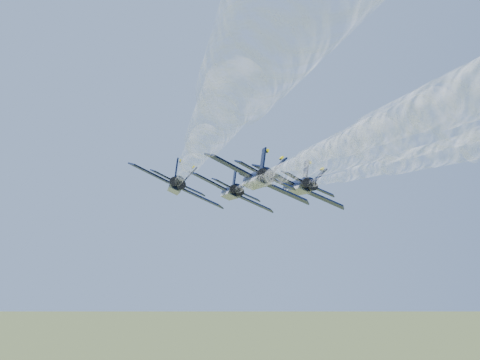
{
  "coord_description": "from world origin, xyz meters",
  "views": [
    {
      "loc": [
        -5.84,
        -95.53,
        88.46
      ],
      "look_at": [
        -2.06,
        4.41,
        97.5
      ],
      "focal_mm": 55.0,
      "sensor_mm": 36.0,
      "label": 1
    }
  ],
  "objects_px": {
    "jet_lead": "(231,192)",
    "jet_right": "(298,187)",
    "jet_left": "(176,186)",
    "jet_slot": "(257,179)"
  },
  "relations": [
    {
      "from": "jet_left",
      "to": "jet_right",
      "type": "relative_size",
      "value": 1.0
    },
    {
      "from": "jet_lead",
      "to": "jet_left",
      "type": "relative_size",
      "value": 1.0
    },
    {
      "from": "jet_right",
      "to": "jet_lead",
      "type": "bearing_deg",
      "value": 126.62
    },
    {
      "from": "jet_lead",
      "to": "jet_right",
      "type": "xyz_separation_m",
      "value": [
        8.76,
        -9.91,
        0.0
      ]
    },
    {
      "from": "jet_lead",
      "to": "jet_slot",
      "type": "bearing_deg",
      "value": -88.14
    },
    {
      "from": "jet_left",
      "to": "jet_slot",
      "type": "height_order",
      "value": "same"
    },
    {
      "from": "jet_left",
      "to": "jet_right",
      "type": "distance_m",
      "value": 16.4
    },
    {
      "from": "jet_left",
      "to": "jet_slot",
      "type": "distance_m",
      "value": 14.23
    },
    {
      "from": "jet_left",
      "to": "jet_slot",
      "type": "relative_size",
      "value": 1.0
    },
    {
      "from": "jet_left",
      "to": "jet_slot",
      "type": "bearing_deg",
      "value": -49.65
    }
  ]
}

